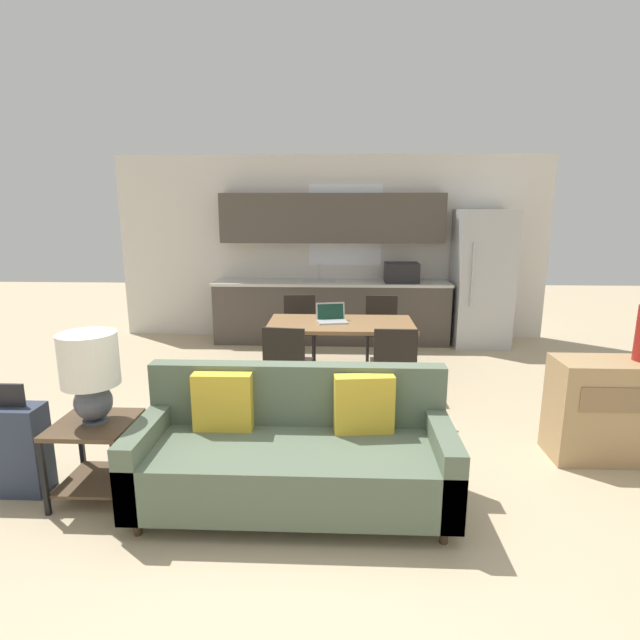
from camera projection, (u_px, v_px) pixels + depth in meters
ground_plane at (318, 511)px, 3.28m from camera, size 20.00×20.00×0.00m
wall_back at (332, 248)px, 7.49m from camera, size 6.40×0.07×2.70m
kitchen_counter at (333, 285)px, 7.31m from camera, size 3.42×0.65×2.15m
refrigerator at (481, 279)px, 7.09m from camera, size 0.76×0.76×1.92m
dining_table at (341, 328)px, 5.46m from camera, size 1.58×0.83×0.72m
couch at (294, 452)px, 3.32m from camera, size 2.05×0.80×0.89m
side_table at (96, 446)px, 3.38m from camera, size 0.51×0.51×0.54m
table_lamp at (90, 370)px, 3.26m from camera, size 0.37×0.37×0.61m
credenza at (618, 410)px, 3.90m from camera, size 1.02×0.42×0.81m
dining_chair_near_right at (394, 364)px, 4.74m from camera, size 0.42×0.42×0.87m
dining_chair_far_right at (381, 326)px, 6.23m from camera, size 0.43×0.43×0.87m
dining_chair_far_left at (300, 326)px, 6.27m from camera, size 0.46×0.46×0.87m
dining_chair_near_left at (287, 362)px, 4.79m from camera, size 0.47×0.47×0.87m
laptop at (331, 317)px, 5.48m from camera, size 0.36×0.31×0.20m
suitcase at (12, 449)px, 3.44m from camera, size 0.47×0.22×0.80m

